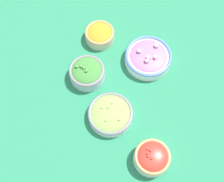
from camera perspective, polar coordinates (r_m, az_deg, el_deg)
name	(u,v)px	position (r m, az deg, el deg)	size (l,w,h in m)	color
ground_plane	(112,94)	(1.11, 0.00, -0.61)	(3.00, 3.00, 0.00)	#23704C
bowl_red_onion	(148,57)	(1.16, 6.63, 6.15)	(0.17, 0.17, 0.06)	white
bowl_lettuce	(110,114)	(1.06, -0.28, -4.24)	(0.15, 0.15, 0.05)	silver
bowl_cherry_tomatoes	(152,157)	(1.02, 7.33, -11.97)	(0.12, 0.12, 0.07)	white
bowl_broccoli	(87,72)	(1.11, -4.60, 3.43)	(0.13, 0.13, 0.07)	#B2C1CC
bowl_carrots	(100,34)	(1.20, -2.28, 10.32)	(0.11, 0.11, 0.05)	beige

